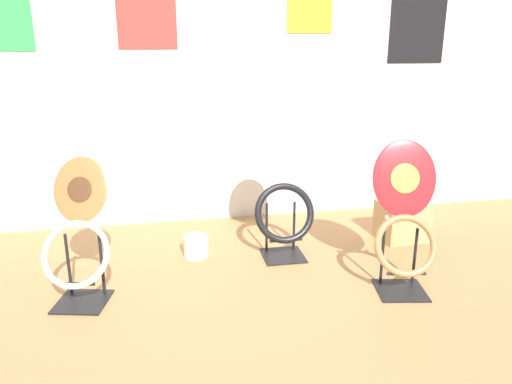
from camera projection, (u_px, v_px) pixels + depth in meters
The scene contains 7 objects.
ground_plane at pixel (293, 364), 2.30m from camera, with size 14.00×14.00×0.00m, color #A37547.
wall_back at pixel (226, 57), 3.83m from camera, with size 8.00×0.07×2.60m.
toilet_seat_display_crimson_swirl at pixel (405, 224), 2.88m from camera, with size 0.42×0.38×0.88m.
toilet_seat_display_white_plain at pixel (284, 201), 3.34m from camera, with size 0.41×0.29×0.89m.
toilet_seat_display_woodgrain at pixel (78, 239), 2.76m from camera, with size 0.42×0.43×0.81m.
paint_can at pixel (196, 245), 3.42m from camera, with size 0.17×0.17×0.15m.
storage_box at pixel (402, 221), 3.71m from camera, with size 0.35×0.30×0.28m.
Camera 1 is at (-0.55, -1.89, 1.44)m, focal length 35.00 mm.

